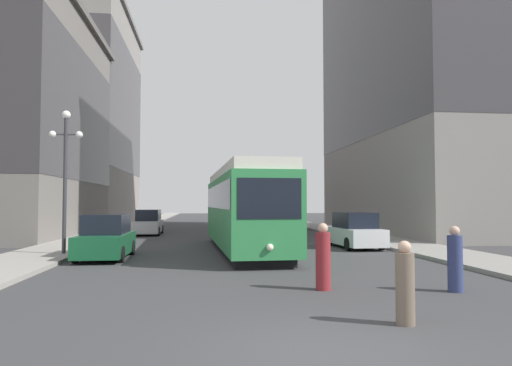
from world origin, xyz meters
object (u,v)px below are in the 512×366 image
(pedestrian_crossing_near, at_px, (455,261))
(pedestrian_crossing_far, at_px, (405,286))
(streetcar, at_px, (243,207))
(parked_car_left_mid, at_px, (148,223))
(parked_car_left_near, at_px, (106,238))
(pedestrian_on_sidewalk, at_px, (323,259))
(lamp_post_left_near, at_px, (65,160))
(transit_bus, at_px, (265,207))
(parked_car_right_far, at_px, (354,231))

(pedestrian_crossing_near, distance_m, pedestrian_crossing_far, 3.98)
(streetcar, height_order, pedestrian_crossing_far, streetcar)
(parked_car_left_mid, bearing_deg, streetcar, -64.29)
(parked_car_left_near, height_order, pedestrian_crossing_far, parked_car_left_near)
(pedestrian_crossing_far, xyz_separation_m, pedestrian_on_sidewalk, (-0.63, 3.59, 0.08))
(parked_car_left_mid, xyz_separation_m, lamp_post_left_near, (-1.90, -13.91, 3.28))
(parked_car_left_near, xyz_separation_m, parked_car_left_mid, (0.00, 14.69, 0.00))
(transit_bus, relative_size, parked_car_right_far, 2.65)
(parked_car_left_mid, xyz_separation_m, pedestrian_crossing_near, (10.45, -23.08, -0.06))
(parked_car_right_far, xyz_separation_m, lamp_post_left_near, (-13.61, -2.59, 3.28))
(transit_bus, xyz_separation_m, lamp_post_left_near, (-11.48, -21.52, 2.17))
(transit_bus, relative_size, lamp_post_left_near, 1.97)
(parked_car_right_far, height_order, pedestrian_crossing_near, parked_car_right_far)
(parked_car_left_near, bearing_deg, transit_bus, 66.67)
(transit_bus, relative_size, pedestrian_crossing_far, 7.67)
(pedestrian_crossing_near, bearing_deg, pedestrian_crossing_far, -174.22)
(parked_car_left_mid, height_order, pedestrian_crossing_near, parked_car_left_mid)
(parked_car_left_near, relative_size, pedestrian_crossing_near, 2.55)
(pedestrian_crossing_far, bearing_deg, lamp_post_left_near, -4.86)
(pedestrian_crossing_near, height_order, pedestrian_crossing_far, pedestrian_crossing_near)
(parked_car_left_near, distance_m, parked_car_left_mid, 14.69)
(transit_bus, height_order, parked_car_right_far, transit_bus)
(pedestrian_crossing_near, bearing_deg, parked_car_left_mid, 72.52)
(pedestrian_crossing_near, distance_m, lamp_post_left_near, 15.74)
(pedestrian_on_sidewalk, bearing_deg, parked_car_left_near, 160.12)
(parked_car_left_near, xyz_separation_m, lamp_post_left_near, (-1.90, 0.78, 3.28))
(lamp_post_left_near, bearing_deg, pedestrian_crossing_far, -51.42)
(parked_car_right_far, height_order, pedestrian_on_sidewalk, parked_car_right_far)
(transit_bus, bearing_deg, pedestrian_crossing_far, -94.18)
(pedestrian_crossing_near, relative_size, lamp_post_left_near, 0.28)
(parked_car_left_mid, xyz_separation_m, pedestrian_on_sidewalk, (7.13, -22.43, -0.03))
(parked_car_left_near, distance_m, pedestrian_on_sidewalk, 10.53)
(pedestrian_crossing_far, bearing_deg, streetcar, -35.71)
(streetcar, relative_size, pedestrian_on_sidewalk, 7.80)
(parked_car_left_near, xyz_separation_m, pedestrian_crossing_far, (7.76, -11.33, -0.11))
(lamp_post_left_near, bearing_deg, streetcar, 12.24)
(parked_car_left_mid, bearing_deg, pedestrian_crossing_near, -65.69)
(parked_car_right_far, bearing_deg, transit_bus, -86.42)
(parked_car_left_mid, distance_m, lamp_post_left_near, 14.41)
(pedestrian_on_sidewalk, relative_size, lamp_post_left_near, 0.29)
(streetcar, xyz_separation_m, parked_car_left_mid, (-5.89, 12.21, -1.26))
(streetcar, bearing_deg, lamp_post_left_near, -170.49)
(streetcar, bearing_deg, pedestrian_crossing_near, -70.00)
(streetcar, distance_m, parked_car_left_near, 6.51)
(parked_car_right_far, bearing_deg, lamp_post_left_near, 7.97)
(streetcar, xyz_separation_m, pedestrian_on_sidewalk, (1.24, -10.22, -1.28))
(parked_car_left_near, distance_m, parked_car_right_far, 12.18)
(pedestrian_crossing_near, bearing_deg, lamp_post_left_near, 101.55)
(parked_car_left_near, relative_size, lamp_post_left_near, 0.70)
(pedestrian_crossing_near, height_order, lamp_post_left_near, lamp_post_left_near)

